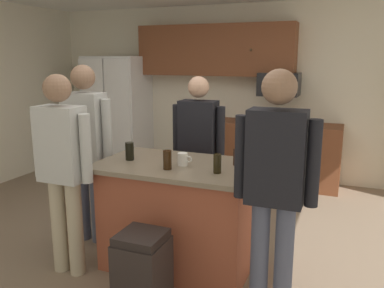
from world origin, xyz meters
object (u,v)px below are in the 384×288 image
at_px(person_host_foreground, 63,162).
at_px(glass_dark_ale, 237,157).
at_px(mug_blue_stoneware, 244,156).
at_px(trash_bin, 143,273).
at_px(glass_short_whisky, 167,160).
at_px(microwave_over_range, 279,84).
at_px(refrigerator, 118,113).
at_px(person_guest_right, 198,144).
at_px(tumbler_amber, 130,151).
at_px(mug_ceramic_white, 183,159).
at_px(glass_pilsner, 217,164).
at_px(person_guest_left, 87,142).
at_px(kitchen_island, 179,215).
at_px(person_guest_by_door, 275,180).

xyz_separation_m(person_host_foreground, glass_dark_ale, (1.31, 0.61, 0.02)).
bearing_deg(mug_blue_stoneware, person_host_foreground, -151.29).
bearing_deg(trash_bin, glass_short_whisky, 94.13).
relative_size(person_host_foreground, glass_dark_ale, 12.44).
bearing_deg(glass_dark_ale, microwave_over_range, 92.67).
height_order(person_host_foreground, glass_dark_ale, person_host_foreground).
height_order(glass_dark_ale, glass_short_whisky, glass_short_whisky).
distance_m(person_host_foreground, mug_blue_stoneware, 1.52).
relative_size(person_host_foreground, mug_blue_stoneware, 13.36).
relative_size(refrigerator, mug_blue_stoneware, 14.45).
bearing_deg(refrigerator, person_guest_right, -40.67).
height_order(mug_blue_stoneware, glass_short_whisky, glass_short_whisky).
xyz_separation_m(tumbler_amber, trash_bin, (0.47, -0.67, -0.72)).
height_order(mug_ceramic_white, glass_short_whisky, glass_short_whisky).
relative_size(glass_pilsner, glass_dark_ale, 1.10).
distance_m(person_host_foreground, glass_dark_ale, 1.44).
bearing_deg(person_guest_left, refrigerator, 122.89).
distance_m(kitchen_island, person_guest_by_door, 1.12).
bearing_deg(mug_blue_stoneware, tumbler_amber, -161.87).
xyz_separation_m(refrigerator, mug_blue_stoneware, (2.75, -2.33, 0.07)).
distance_m(person_guest_right, glass_pilsner, 1.05).
height_order(person_guest_by_door, mug_blue_stoneware, person_guest_by_door).
bearing_deg(person_guest_by_door, microwave_over_range, -55.55).
bearing_deg(mug_ceramic_white, glass_dark_ale, 23.32).
height_order(person_guest_left, person_guest_right, person_guest_left).
bearing_deg(glass_pilsner, kitchen_island, 160.51).
xyz_separation_m(glass_dark_ale, trash_bin, (-0.45, -0.85, -0.71)).
relative_size(microwave_over_range, glass_dark_ale, 4.10).
xyz_separation_m(microwave_over_range, person_host_foreground, (-1.19, -3.18, -0.47)).
bearing_deg(mug_blue_stoneware, kitchen_island, -151.56).
bearing_deg(person_guest_left, mug_ceramic_white, -1.58).
relative_size(microwave_over_range, person_guest_left, 0.32).
relative_size(person_guest_left, tumbler_amber, 11.19).
height_order(kitchen_island, glass_short_whisky, glass_short_whisky).
xyz_separation_m(glass_dark_ale, glass_short_whisky, (-0.49, -0.33, 0.01)).
bearing_deg(person_host_foreground, glass_short_whisky, -10.43).
bearing_deg(glass_short_whisky, refrigerator, 128.65).
distance_m(person_guest_by_door, trash_bin, 1.17).
distance_m(microwave_over_range, person_host_foreground, 3.43).
bearing_deg(glass_pilsner, person_guest_by_door, -28.44).
distance_m(refrigerator, glass_short_whisky, 3.58).
relative_size(refrigerator, person_guest_left, 1.04).
distance_m(person_guest_right, tumbler_amber, 0.88).
bearing_deg(person_guest_right, person_guest_by_door, 31.66).
height_order(microwave_over_range, mug_blue_stoneware, microwave_over_range).
bearing_deg(mug_blue_stoneware, person_guest_left, -174.53).
height_order(kitchen_island, trash_bin, kitchen_island).
height_order(microwave_over_range, glass_pilsner, microwave_over_range).
relative_size(kitchen_island, mug_ceramic_white, 10.98).
bearing_deg(person_guest_right, mug_ceramic_white, 3.27).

